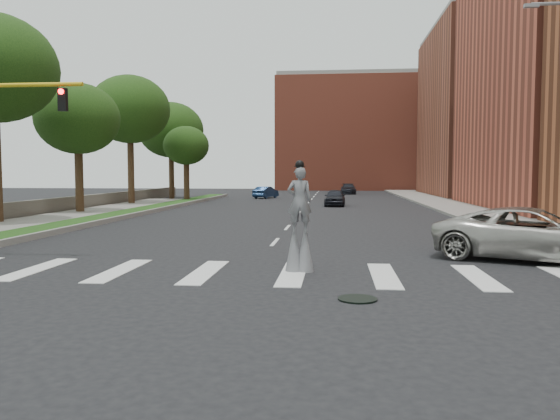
{
  "coord_description": "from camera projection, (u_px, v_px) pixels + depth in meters",
  "views": [
    {
      "loc": [
        2.47,
        -14.39,
        2.92
      ],
      "look_at": [
        0.72,
        2.92,
        1.7
      ],
      "focal_mm": 35.0,
      "sensor_mm": 36.0,
      "label": 1
    }
  ],
  "objects": [
    {
      "name": "ground_plane",
      "position": [
        243.0,
        280.0,
        14.73
      ],
      "size": [
        160.0,
        160.0,
        0.0
      ],
      "primitive_type": "plane",
      "color": "black",
      "rests_on": "ground"
    },
    {
      "name": "grass_median",
      "position": [
        121.0,
        215.0,
        35.73
      ],
      "size": [
        2.0,
        60.0,
        0.25
      ],
      "primitive_type": "cube",
      "color": "#193E11",
      "rests_on": "ground"
    },
    {
      "name": "median_curb",
      "position": [
        136.0,
        214.0,
        35.62
      ],
      "size": [
        0.2,
        60.0,
        0.28
      ],
      "primitive_type": "cube",
      "color": "gray",
      "rests_on": "ground"
    },
    {
      "name": "sidewalk_right",
      "position": [
        478.0,
        212.0,
        38.29
      ],
      "size": [
        5.0,
        90.0,
        0.18
      ],
      "primitive_type": "cube",
      "color": "slate",
      "rests_on": "ground"
    },
    {
      "name": "stone_wall",
      "position": [
        56.0,
        206.0,
        38.23
      ],
      "size": [
        0.5,
        56.0,
        1.1
      ],
      "primitive_type": "cube",
      "color": "#59544C",
      "rests_on": "ground"
    },
    {
      "name": "manhole",
      "position": [
        357.0,
        299.0,
        12.45
      ],
      "size": [
        0.9,
        0.9,
        0.04
      ],
      "primitive_type": "cylinder",
      "color": "black",
      "rests_on": "ground"
    },
    {
      "name": "building_far",
      "position": [
        499.0,
        113.0,
        65.43
      ],
      "size": [
        16.0,
        22.0,
        20.0
      ],
      "primitive_type": "cube",
      "color": "#9D503A",
      "rests_on": "ground"
    },
    {
      "name": "building_backdrop",
      "position": [
        357.0,
        135.0,
        90.92
      ],
      "size": [
        26.0,
        14.0,
        18.0
      ],
      "primitive_type": "cube",
      "color": "#B54F38",
      "rests_on": "ground"
    },
    {
      "name": "stilt_performer",
      "position": [
        300.0,
        225.0,
        15.9
      ],
      "size": [
        0.84,
        0.53,
        3.25
      ],
      "rotation": [
        0.0,
        0.0,
        3.19
      ],
      "color": "#362415",
      "rests_on": "ground"
    },
    {
      "name": "suv_crossing",
      "position": [
        534.0,
        234.0,
        17.88
      ],
      "size": [
        6.93,
        5.28,
        1.75
      ],
      "primitive_type": "imported",
      "rotation": [
        0.0,
        0.0,
        1.14
      ],
      "color": "#ABA8A1",
      "rests_on": "ground"
    },
    {
      "name": "car_near",
      "position": [
        335.0,
        197.0,
        46.87
      ],
      "size": [
        1.87,
        4.33,
        1.45
      ],
      "primitive_type": "imported",
      "rotation": [
        0.0,
        0.0,
        -0.04
      ],
      "color": "black",
      "rests_on": "ground"
    },
    {
      "name": "car_mid",
      "position": [
        266.0,
        192.0,
        60.57
      ],
      "size": [
        2.6,
        4.17,
        1.3
      ],
      "primitive_type": "imported",
      "rotation": [
        0.0,
        0.0,
        2.81
      ],
      "color": "navy",
      "rests_on": "ground"
    },
    {
      "name": "car_far",
      "position": [
        348.0,
        189.0,
        72.29
      ],
      "size": [
        2.0,
        4.78,
        1.38
      ],
      "primitive_type": "imported",
      "rotation": [
        0.0,
        0.0,
        0.01
      ],
      "color": "black",
      "rests_on": "ground"
    },
    {
      "name": "tree_3",
      "position": [
        78.0,
        119.0,
        37.47
      ],
      "size": [
        5.73,
        5.73,
        9.02
      ],
      "color": "#362415",
      "rests_on": "ground"
    },
    {
      "name": "tree_4",
      "position": [
        130.0,
        110.0,
        47.6
      ],
      "size": [
        6.97,
        6.97,
        11.34
      ],
      "color": "#362415",
      "rests_on": "ground"
    },
    {
      "name": "tree_5",
      "position": [
        171.0,
        130.0,
        58.6
      ],
      "size": [
        6.97,
        6.97,
        10.39
      ],
      "color": "#362415",
      "rests_on": "ground"
    },
    {
      "name": "tree_6",
      "position": [
        186.0,
        146.0,
        53.41
      ],
      "size": [
        4.46,
        4.46,
        7.4
      ],
      "color": "#362415",
      "rests_on": "ground"
    }
  ]
}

